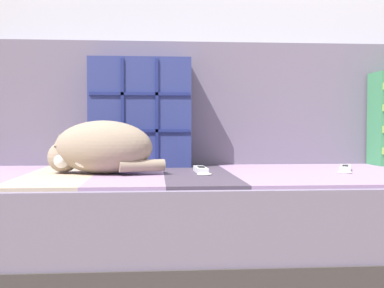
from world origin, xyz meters
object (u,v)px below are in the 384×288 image
sleeping_cat (99,149)px  game_remote_far (345,169)px  couch (260,225)px  throw_pillow_quilted (140,113)px  game_remote_near (201,170)px

sleeping_cat → game_remote_far: sleeping_cat is taller
game_remote_far → couch: bearing=177.9°
couch → throw_pillow_quilted: size_ratio=5.14×
throw_pillow_quilted → game_remote_far: throw_pillow_quilted is taller
couch → game_remote_far: 0.36m
sleeping_cat → game_remote_near: 0.35m
couch → sleeping_cat: (-0.56, -0.05, 0.28)m
couch → game_remote_far: bearing=-2.1°
couch → game_remote_far: game_remote_far is taller
sleeping_cat → game_remote_near: size_ratio=2.07×
couch → game_remote_near: (-0.21, -0.03, 0.20)m
sleeping_cat → game_remote_near: bearing=3.5°
game_remote_far → game_remote_near: bearing=-178.2°
couch → throw_pillow_quilted: 0.63m
throw_pillow_quilted → sleeping_cat: (-0.13, -0.28, -0.13)m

